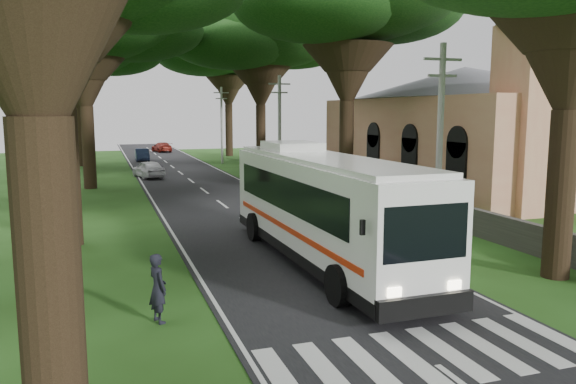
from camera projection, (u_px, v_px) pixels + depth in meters
name	position (u px, v px, depth m)	size (l,w,h in m)	color
ground	(383.00, 325.00, 14.51)	(140.00, 140.00, 0.00)	#204313
road	(207.00, 193.00, 37.97)	(8.00, 120.00, 0.04)	black
crosswalk	(425.00, 357.00, 12.63)	(8.00, 3.00, 0.01)	silver
property_wall	(335.00, 181.00, 39.78)	(0.35, 50.00, 1.20)	#383533
church	(465.00, 120.00, 39.65)	(14.00, 24.00, 11.60)	tan
pole_near	(440.00, 146.00, 21.28)	(1.60, 0.24, 8.00)	gray
pole_mid	(280.00, 130.00, 40.04)	(1.60, 0.24, 8.00)	gray
pole_far	(222.00, 124.00, 58.81)	(1.60, 0.24, 8.00)	gray
tree_l_midb	(82.00, 19.00, 38.62)	(14.38, 14.38, 14.99)	black
tree_l_far	(76.00, 47.00, 55.20)	(14.23, 14.23, 14.93)	black
tree_r_midb	(260.00, 34.00, 50.76)	(15.55, 15.55, 15.79)	black
tree_r_far	(228.00, 49.00, 67.89)	(16.18, 16.18, 16.49)	black
coach_bus	(322.00, 206.00, 20.27)	(3.29, 13.29, 3.91)	white
distant_car_a	(149.00, 169.00, 46.41)	(1.70, 4.24, 1.44)	#BBBAC0
distant_car_b	(142.00, 155.00, 62.38)	(1.41, 4.05, 1.34)	#212D4E
distant_car_c	(162.00, 147.00, 75.97)	(1.82, 4.49, 1.30)	maroon
pedestrian	(158.00, 288.00, 14.61)	(0.67, 0.44, 1.85)	black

